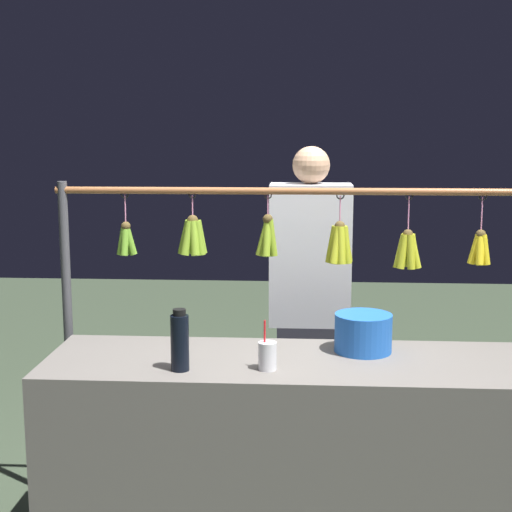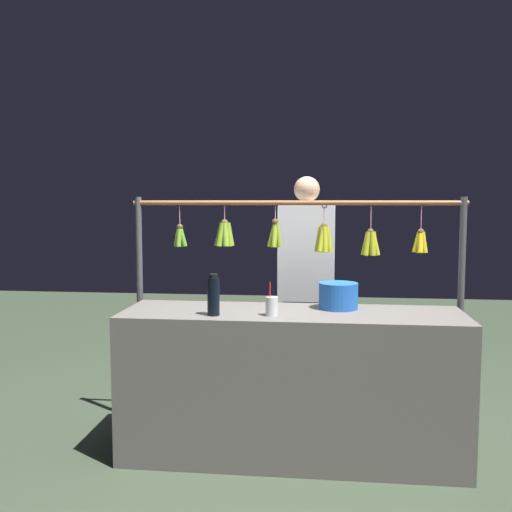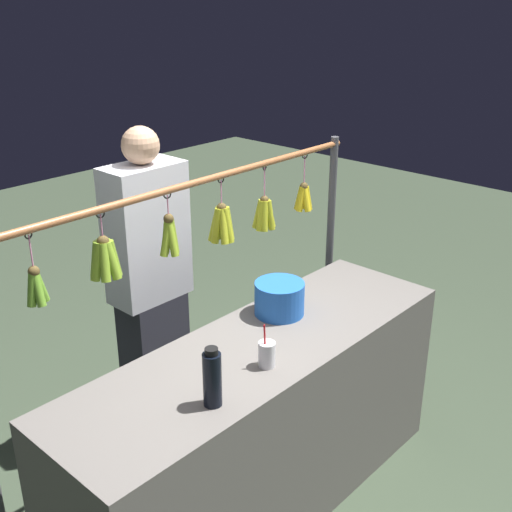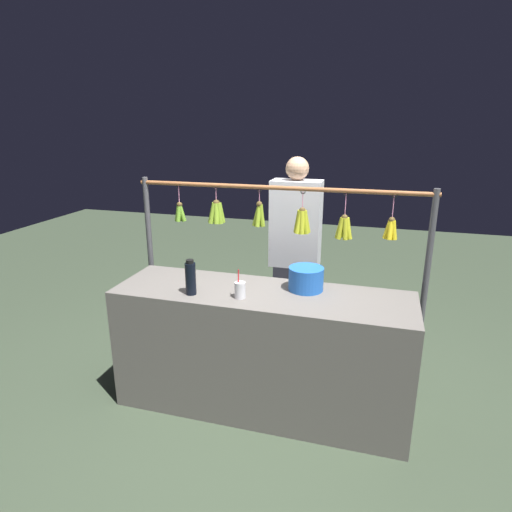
{
  "view_description": "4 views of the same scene",
  "coord_description": "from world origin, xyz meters",
  "px_view_note": "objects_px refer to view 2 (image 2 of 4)",
  "views": [
    {
      "loc": [
        -0.02,
        2.91,
        1.82
      ],
      "look_at": [
        0.17,
        0.0,
        1.33
      ],
      "focal_mm": 51.84,
      "sensor_mm": 36.0,
      "label": 1
    },
    {
      "loc": [
        -0.17,
        3.45,
        1.57
      ],
      "look_at": [
        0.22,
        0.0,
        1.24
      ],
      "focal_mm": 40.52,
      "sensor_mm": 36.0,
      "label": 2
    },
    {
      "loc": [
        1.84,
        1.66,
        2.36
      ],
      "look_at": [
        0.03,
        0.0,
        1.33
      ],
      "focal_mm": 45.11,
      "sensor_mm": 36.0,
      "label": 3
    },
    {
      "loc": [
        -0.73,
        2.68,
        2.03
      ],
      "look_at": [
        0.04,
        0.0,
        1.16
      ],
      "focal_mm": 30.57,
      "sensor_mm": 36.0,
      "label": 4
    }
  ],
  "objects_px": {
    "water_bottle": "(213,296)",
    "blue_bucket": "(338,296)",
    "vendor_person": "(306,295)",
    "drink_cup": "(272,306)"
  },
  "relations": [
    {
      "from": "drink_cup",
      "to": "vendor_person",
      "type": "distance_m",
      "value": 1.01
    },
    {
      "from": "vendor_person",
      "to": "water_bottle",
      "type": "bearing_deg",
      "value": 63.16
    },
    {
      "from": "drink_cup",
      "to": "water_bottle",
      "type": "bearing_deg",
      "value": 4.69
    },
    {
      "from": "water_bottle",
      "to": "blue_bucket",
      "type": "xyz_separation_m",
      "value": [
        -0.73,
        -0.3,
        -0.04
      ]
    },
    {
      "from": "blue_bucket",
      "to": "drink_cup",
      "type": "height_order",
      "value": "drink_cup"
    },
    {
      "from": "water_bottle",
      "to": "vendor_person",
      "type": "relative_size",
      "value": 0.14
    },
    {
      "from": "blue_bucket",
      "to": "drink_cup",
      "type": "relative_size",
      "value": 1.22
    },
    {
      "from": "blue_bucket",
      "to": "drink_cup",
      "type": "bearing_deg",
      "value": 34.21
    },
    {
      "from": "water_bottle",
      "to": "vendor_person",
      "type": "xyz_separation_m",
      "value": [
        -0.51,
        -1.01,
        -0.15
      ]
    },
    {
      "from": "water_bottle",
      "to": "blue_bucket",
      "type": "distance_m",
      "value": 0.79
    }
  ]
}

